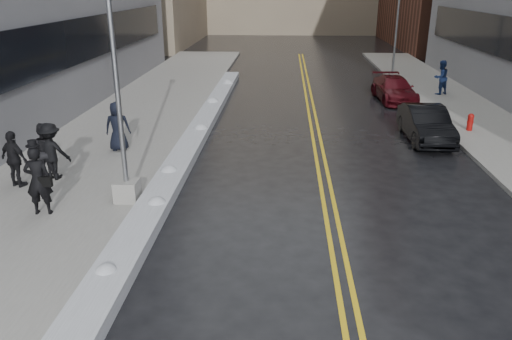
# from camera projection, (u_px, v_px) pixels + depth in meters

# --- Properties ---
(ground) EXTENTS (160.00, 160.00, 0.00)m
(ground) POSITION_uv_depth(u_px,v_px,m) (235.00, 241.00, 12.38)
(ground) COLOR black
(ground) RESTS_ON ground
(sidewalk_west) EXTENTS (5.50, 50.00, 0.15)m
(sidewalk_west) POSITION_uv_depth(u_px,v_px,m) (128.00, 126.00, 22.01)
(sidewalk_west) COLOR gray
(sidewalk_west) RESTS_ON ground
(sidewalk_east) EXTENTS (4.00, 50.00, 0.15)m
(sidewalk_east) POSITION_uv_depth(u_px,v_px,m) (493.00, 132.00, 21.15)
(sidewalk_east) COLOR gray
(sidewalk_east) RESTS_ON ground
(lane_line_left) EXTENTS (0.12, 50.00, 0.01)m
(lane_line_left) POSITION_uv_depth(u_px,v_px,m) (312.00, 131.00, 21.59)
(lane_line_left) COLOR gold
(lane_line_left) RESTS_ON ground
(lane_line_right) EXTENTS (0.12, 50.00, 0.01)m
(lane_line_right) POSITION_uv_depth(u_px,v_px,m) (319.00, 131.00, 21.57)
(lane_line_right) COLOR gold
(lane_line_right) RESTS_ON ground
(snow_ridge) EXTENTS (0.90, 30.00, 0.34)m
(snow_ridge) POSITION_uv_depth(u_px,v_px,m) (194.00, 139.00, 19.93)
(snow_ridge) COLOR silver
(snow_ridge) RESTS_ON ground
(lamppost) EXTENTS (0.65, 0.65, 7.62)m
(lamppost) POSITION_uv_depth(u_px,v_px,m) (120.00, 120.00, 13.53)
(lamppost) COLOR gray
(lamppost) RESTS_ON sidewalk_west
(fire_hydrant) EXTENTS (0.26, 0.26, 0.73)m
(fire_hydrant) POSITION_uv_depth(u_px,v_px,m) (470.00, 121.00, 21.03)
(fire_hydrant) COLOR maroon
(fire_hydrant) RESTS_ON sidewalk_east
(traffic_signal) EXTENTS (0.16, 0.20, 6.00)m
(traffic_signal) POSITION_uv_depth(u_px,v_px,m) (397.00, 25.00, 33.14)
(traffic_signal) COLOR gray
(traffic_signal) RESTS_ON sidewalk_east
(pedestrian_fedora) EXTENTS (0.75, 0.54, 1.91)m
(pedestrian_fedora) POSITION_uv_depth(u_px,v_px,m) (38.00, 180.00, 13.22)
(pedestrian_fedora) COLOR black
(pedestrian_fedora) RESTS_ON sidewalk_west
(pedestrian_b) EXTENTS (0.93, 0.76, 1.81)m
(pedestrian_b) POSITION_uv_depth(u_px,v_px,m) (45.00, 151.00, 15.71)
(pedestrian_b) COLOR black
(pedestrian_b) RESTS_ON sidewalk_west
(pedestrian_c) EXTENTS (0.99, 0.74, 1.83)m
(pedestrian_c) POSITION_uv_depth(u_px,v_px,m) (118.00, 126.00, 18.37)
(pedestrian_c) COLOR black
(pedestrian_c) RESTS_ON sidewalk_west
(pedestrian_d) EXTENTS (1.11, 0.80, 1.75)m
(pedestrian_d) POSITION_uv_depth(u_px,v_px,m) (15.00, 159.00, 15.06)
(pedestrian_d) COLOR black
(pedestrian_d) RESTS_ON sidewalk_west
(pedestrian_e) EXTENTS (1.22, 0.75, 1.83)m
(pedestrian_e) POSITION_uv_depth(u_px,v_px,m) (51.00, 151.00, 15.63)
(pedestrian_e) COLOR black
(pedestrian_e) RESTS_ON sidewalk_west
(pedestrian_east) EXTENTS (1.14, 1.07, 1.88)m
(pedestrian_east) POSITION_uv_depth(u_px,v_px,m) (441.00, 77.00, 27.72)
(pedestrian_east) COLOR navy
(pedestrian_east) RESTS_ON sidewalk_east
(car_black) EXTENTS (1.49, 4.23, 1.39)m
(car_black) POSITION_uv_depth(u_px,v_px,m) (426.00, 124.00, 20.07)
(car_black) COLOR black
(car_black) RESTS_ON ground
(car_maroon) EXTENTS (2.07, 4.52, 1.28)m
(car_maroon) POSITION_uv_depth(u_px,v_px,m) (394.00, 89.00, 26.90)
(car_maroon) COLOR #410A10
(car_maroon) RESTS_ON ground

